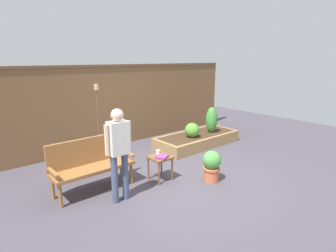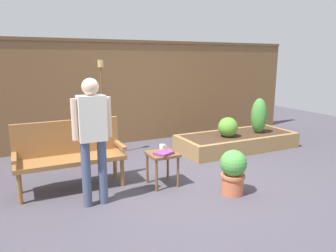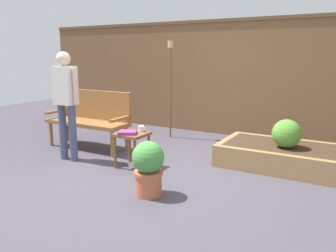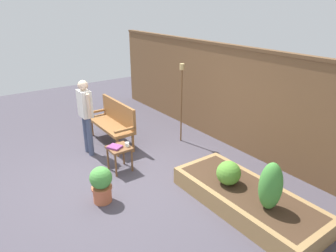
{
  "view_description": "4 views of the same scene",
  "coord_description": "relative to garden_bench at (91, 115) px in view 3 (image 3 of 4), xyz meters",
  "views": [
    {
      "loc": [
        -3.35,
        -3.73,
        2.31
      ],
      "look_at": [
        0.46,
        0.73,
        0.84
      ],
      "focal_mm": 28.91,
      "sensor_mm": 36.0,
      "label": 1
    },
    {
      "loc": [
        -2.07,
        -3.74,
        1.77
      ],
      "look_at": [
        -0.01,
        0.48,
        0.76
      ],
      "focal_mm": 33.45,
      "sensor_mm": 36.0,
      "label": 2
    },
    {
      "loc": [
        2.36,
        -3.53,
        1.52
      ],
      "look_at": [
        0.08,
        0.42,
        0.55
      ],
      "focal_mm": 36.19,
      "sensor_mm": 36.0,
      "label": 3
    },
    {
      "loc": [
        4.38,
        -2.15,
        2.97
      ],
      "look_at": [
        -0.02,
        1.0,
        0.77
      ],
      "focal_mm": 33.0,
      "sensor_mm": 36.0,
      "label": 4
    }
  ],
  "objects": [
    {
      "name": "side_table",
      "position": [
        1.19,
        -0.49,
        -0.15
      ],
      "size": [
        0.4,
        0.4,
        0.48
      ],
      "color": "brown",
      "rests_on": "ground_plane"
    },
    {
      "name": "shrub_near_bench",
      "position": [
        3.02,
        0.45,
        -0.05
      ],
      "size": [
        0.38,
        0.38,
        0.38
      ],
      "color": "brown",
      "rests_on": "raised_planter_bed"
    },
    {
      "name": "raised_planter_bed",
      "position": [
        3.33,
        0.56,
        -0.39
      ],
      "size": [
        2.4,
        1.0,
        0.3
      ],
      "color": "#997547",
      "rests_on": "ground_plane"
    },
    {
      "name": "tiki_torch",
      "position": [
        0.8,
        1.25,
        0.66
      ],
      "size": [
        0.1,
        0.1,
        1.76
      ],
      "color": "brown",
      "rests_on": "ground_plane"
    },
    {
      "name": "ground_plane",
      "position": [
        1.48,
        -0.59,
        -0.54
      ],
      "size": [
        14.0,
        14.0,
        0.0
      ],
      "primitive_type": "plane",
      "color": "#47424C"
    },
    {
      "name": "potted_boxwood",
      "position": [
        1.9,
        -1.18,
        -0.22
      ],
      "size": [
        0.35,
        0.35,
        0.61
      ],
      "color": "#C66642",
      "rests_on": "ground_plane"
    },
    {
      "name": "fence_back",
      "position": [
        1.48,
        2.01,
        0.55
      ],
      "size": [
        8.4,
        0.14,
        2.16
      ],
      "color": "brown",
      "rests_on": "ground_plane"
    },
    {
      "name": "cup_on_table",
      "position": [
        1.25,
        -0.36,
        -0.03
      ],
      "size": [
        0.11,
        0.08,
        0.08
      ],
      "color": "white",
      "rests_on": "side_table"
    },
    {
      "name": "garden_bench",
      "position": [
        0.0,
        0.0,
        0.0
      ],
      "size": [
        1.44,
        0.48,
        0.94
      ],
      "color": "#936033",
      "rests_on": "ground_plane"
    },
    {
      "name": "book_on_table",
      "position": [
        1.17,
        -0.57,
        -0.05
      ],
      "size": [
        0.3,
        0.28,
        0.04
      ],
      "primitive_type": "cube",
      "rotation": [
        0.0,
        0.0,
        0.47
      ],
      "color": "#7F3875",
      "rests_on": "side_table"
    },
    {
      "name": "person_by_bench",
      "position": [
        0.18,
        -0.69,
        0.39
      ],
      "size": [
        0.47,
        0.2,
        1.56
      ],
      "color": "#475170",
      "rests_on": "ground_plane"
    }
  ]
}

